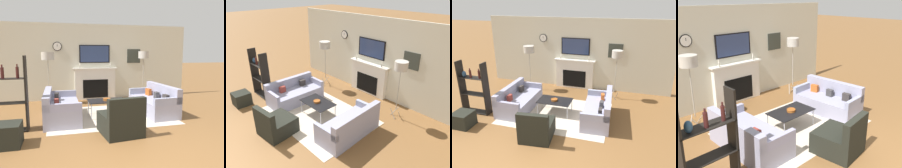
{
  "view_description": "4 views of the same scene",
  "coord_description": "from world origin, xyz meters",
  "views": [
    {
      "loc": [
        -1.31,
        -2.7,
        1.69
      ],
      "look_at": [
        0.15,
        3.2,
        0.81
      ],
      "focal_mm": 35.0,
      "sensor_mm": 36.0,
      "label": 1
    },
    {
      "loc": [
        4.49,
        -0.56,
        3.61
      ],
      "look_at": [
        0.24,
        3.41,
        0.95
      ],
      "focal_mm": 35.0,
      "sensor_mm": 36.0,
      "label": 2
    },
    {
      "loc": [
        1.92,
        -2.85,
        3.3
      ],
      "look_at": [
        0.19,
        3.0,
        0.94
      ],
      "focal_mm": 35.0,
      "sensor_mm": 36.0,
      "label": 3
    },
    {
      "loc": [
        -3.9,
        -1.02,
        2.92
      ],
      "look_at": [
        0.32,
        3.28,
        0.89
      ],
      "focal_mm": 42.0,
      "sensor_mm": 36.0,
      "label": 4
    }
  ],
  "objects": [
    {
      "name": "fireplace_wall",
      "position": [
        0.0,
        5.21,
        1.23
      ],
      "size": [
        7.18,
        0.28,
        2.7
      ],
      "color": "beige",
      "rests_on": "ground_plane"
    },
    {
      "name": "area_rug",
      "position": [
        0.0,
        2.84,
        0.01
      ],
      "size": [
        3.18,
        2.24,
        0.01
      ],
      "color": "beige",
      "rests_on": "ground_plane"
    },
    {
      "name": "couch_left",
      "position": [
        -1.28,
        2.84,
        0.27
      ],
      "size": [
        0.85,
        1.76,
        0.74
      ],
      "color": "#9191AA",
      "rests_on": "ground_plane"
    },
    {
      "name": "couch_right",
      "position": [
        1.29,
        2.84,
        0.28
      ],
      "size": [
        0.85,
        1.74,
        0.79
      ],
      "color": "#9191AA",
      "rests_on": "ground_plane"
    },
    {
      "name": "armchair",
      "position": [
        -0.08,
        1.49,
        0.27
      ],
      "size": [
        0.87,
        0.92,
        0.83
      ],
      "color": "black",
      "rests_on": "ground_plane"
    },
    {
      "name": "coffee_table",
      "position": [
        -0.06,
        2.86,
        0.4
      ],
      "size": [
        1.01,
        0.63,
        0.43
      ],
      "color": "black",
      "rests_on": "ground_plane"
    },
    {
      "name": "decorative_bowl",
      "position": [
        -0.07,
        2.84,
        0.46
      ],
      "size": [
        0.2,
        0.2,
        0.06
      ],
      "color": "#944F1C",
      "rests_on": "coffee_table"
    },
    {
      "name": "floor_lamp_left",
      "position": [
        -1.61,
        4.46,
        1.56
      ],
      "size": [
        0.4,
        0.4,
        1.72
      ],
      "color": "#9E998E",
      "rests_on": "ground_plane"
    },
    {
      "name": "floor_lamp_right",
      "position": [
        1.61,
        4.46,
        1.58
      ],
      "size": [
        0.36,
        0.36,
        1.75
      ],
      "color": "#9E998E",
      "rests_on": "ground_plane"
    },
    {
      "name": "shelf_unit",
      "position": [
        -2.42,
        2.21,
        0.81
      ],
      "size": [
        0.88,
        0.28,
        1.63
      ],
      "color": "black",
      "rests_on": "ground_plane"
    }
  ]
}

